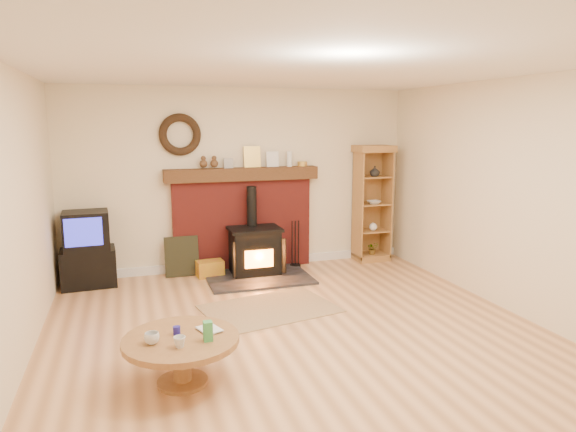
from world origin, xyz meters
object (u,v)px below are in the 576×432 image
object	(u,v)px
tv_unit	(88,251)
coffee_table	(181,346)
wood_stove	(255,253)
curio_cabinet	(372,203)

from	to	relation	value
tv_unit	coffee_table	xyz separation A→B (m)	(0.88, -2.98, -0.15)
wood_stove	tv_unit	bearing A→B (deg)	174.81
curio_cabinet	coffee_table	xyz separation A→B (m)	(-3.23, -3.06, -0.56)
wood_stove	coffee_table	xyz separation A→B (m)	(-1.31, -2.78, 0.00)
tv_unit	coffee_table	size ratio (longest dim) A/B	1.05
wood_stove	tv_unit	world-z (taller)	wood_stove
tv_unit	curio_cabinet	bearing A→B (deg)	1.17
curio_cabinet	wood_stove	bearing A→B (deg)	-171.60
tv_unit	coffee_table	world-z (taller)	tv_unit
curio_cabinet	tv_unit	bearing A→B (deg)	-178.83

